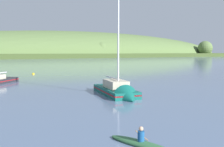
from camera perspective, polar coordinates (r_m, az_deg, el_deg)
name	(u,v)px	position (r m, az deg, el deg)	size (l,w,h in m)	color
far_shoreline_hill	(85,57)	(243.48, -6.30, 3.89)	(459.82, 109.35, 48.24)	#3C4E24
sailboat_near_mooring	(119,93)	(25.01, 1.51, -4.52)	(4.02, 8.44, 13.35)	#0F564C
canoe_with_paddler	(141,143)	(12.20, 6.65, -15.62)	(1.89, 3.55, 1.02)	#33663D
mooring_buoy_midchannel	(33,74)	(51.69, -17.61, -0.17)	(0.54, 0.54, 0.62)	yellow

